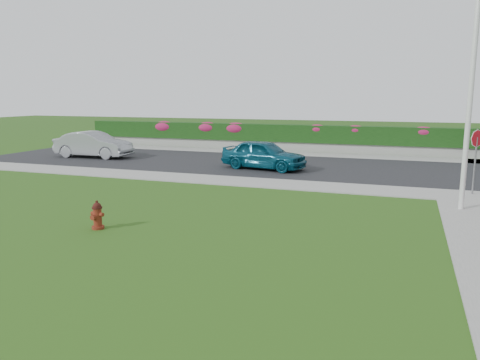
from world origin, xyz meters
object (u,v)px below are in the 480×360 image
at_px(sedan_teal, 264,154).
at_px(utility_pole, 469,106).
at_px(stop_sign, 476,147).
at_px(sedan_silver, 93,145).
at_px(fire_hydrant, 97,216).

relative_size(sedan_teal, utility_pole, 0.64).
bearing_deg(stop_sign, sedan_teal, 136.56).
bearing_deg(sedan_silver, stop_sign, -103.35).
height_order(fire_hydrant, sedan_silver, sedan_silver).
xyz_separation_m(utility_pole, stop_sign, (0.62, 2.63, -1.47)).
bearing_deg(fire_hydrant, sedan_silver, 133.56).
distance_m(sedan_silver, utility_pole, 19.96).
distance_m(fire_hydrant, sedan_silver, 15.32).
bearing_deg(utility_pole, sedan_silver, 160.55).
xyz_separation_m(fire_hydrant, sedan_teal, (1.23, 11.34, 0.38)).
bearing_deg(stop_sign, utility_pole, -127.25).
relative_size(fire_hydrant, sedan_silver, 0.17).
relative_size(sedan_silver, stop_sign, 1.90).
xyz_separation_m(fire_hydrant, stop_sign, (10.04, 8.24, 1.38)).
bearing_deg(fire_hydrant, stop_sign, 45.75).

